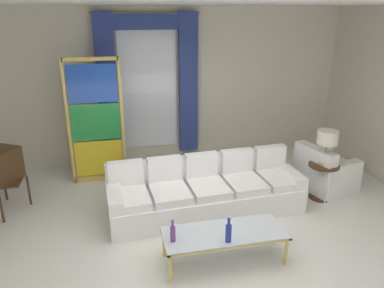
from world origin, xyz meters
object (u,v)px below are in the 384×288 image
(peacock_figurine, at_px, (126,175))
(table_lamp_brass, at_px, (327,139))
(couch_white_long, at_px, (205,191))
(bottle_blue_decanter, at_px, (173,233))
(armchair_white, at_px, (324,173))
(stained_glass_divider, at_px, (96,125))
(coffee_table, at_px, (224,234))
(bottle_crystal_tall, at_px, (229,232))
(round_side_table, at_px, (322,178))

(peacock_figurine, distance_m, table_lamp_brass, 3.38)
(couch_white_long, distance_m, bottle_blue_decanter, 1.52)
(armchair_white, relative_size, stained_glass_divider, 0.45)
(couch_white_long, bearing_deg, bottle_blue_decanter, -118.48)
(stained_glass_divider, xyz_separation_m, peacock_figurine, (0.45, -0.34, -0.84))
(bottle_blue_decanter, bearing_deg, armchair_white, 28.18)
(coffee_table, height_order, peacock_figurine, peacock_figurine)
(peacock_figurine, bearing_deg, bottle_crystal_tall, -67.85)
(bottle_crystal_tall, height_order, armchair_white, armchair_white)
(couch_white_long, xyz_separation_m, round_side_table, (1.95, -0.07, 0.05))
(couch_white_long, distance_m, armchair_white, 2.17)
(coffee_table, distance_m, bottle_crystal_tall, 0.25)
(stained_glass_divider, bearing_deg, round_side_table, -22.71)
(coffee_table, distance_m, peacock_figurine, 2.57)
(bottle_blue_decanter, xyz_separation_m, peacock_figurine, (-0.41, 2.39, -0.30))
(couch_white_long, xyz_separation_m, bottle_crystal_tall, (-0.10, -1.47, 0.23))
(coffee_table, height_order, armchair_white, armchair_white)
(bottle_crystal_tall, bearing_deg, peacock_figurine, 112.15)
(round_side_table, bearing_deg, bottle_crystal_tall, -145.66)
(table_lamp_brass, bearing_deg, coffee_table, -149.35)
(round_side_table, bearing_deg, table_lamp_brass, 90.00)
(bottle_crystal_tall, distance_m, stained_glass_divider, 3.28)
(couch_white_long, relative_size, stained_glass_divider, 1.35)
(couch_white_long, height_order, table_lamp_brass, table_lamp_brass)
(coffee_table, distance_m, round_side_table, 2.36)
(armchair_white, relative_size, peacock_figurine, 1.66)
(couch_white_long, height_order, bottle_crystal_tall, couch_white_long)
(couch_white_long, bearing_deg, round_side_table, -2.06)
(bottle_crystal_tall, bearing_deg, armchair_white, 36.78)
(couch_white_long, relative_size, coffee_table, 2.00)
(bottle_blue_decanter, relative_size, bottle_crystal_tall, 0.90)
(coffee_table, xyz_separation_m, armchair_white, (2.24, 1.49, -0.09))
(round_side_table, distance_m, table_lamp_brass, 0.67)
(peacock_figurine, bearing_deg, couch_white_long, -43.27)
(round_side_table, bearing_deg, armchair_white, 53.85)
(coffee_table, xyz_separation_m, peacock_figurine, (-1.05, 2.34, -0.16))
(couch_white_long, xyz_separation_m, stained_glass_divider, (-1.58, 1.41, 0.75))
(peacock_figurine, bearing_deg, table_lamp_brass, -20.22)
(couch_white_long, relative_size, armchair_white, 2.98)
(coffee_table, distance_m, stained_glass_divider, 3.14)
(armchair_white, xyz_separation_m, peacock_figurine, (-3.29, 0.84, -0.07))
(bottle_crystal_tall, relative_size, table_lamp_brass, 0.55)
(table_lamp_brass, bearing_deg, armchair_white, 53.85)
(round_side_table, relative_size, table_lamp_brass, 1.04)
(coffee_table, distance_m, armchair_white, 2.70)
(bottle_crystal_tall, distance_m, table_lamp_brass, 2.53)
(bottle_crystal_tall, xyz_separation_m, table_lamp_brass, (2.05, 1.40, 0.49))
(peacock_figurine, bearing_deg, armchair_white, -14.39)
(bottle_blue_decanter, bearing_deg, bottle_crystal_tall, -13.47)
(bottle_crystal_tall, relative_size, peacock_figurine, 0.52)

